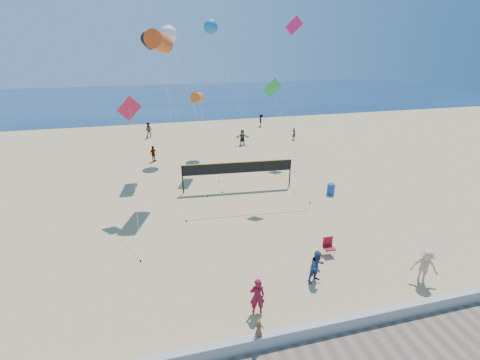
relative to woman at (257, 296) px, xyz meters
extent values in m
plane|color=tan|center=(1.27, 1.28, -0.89)|extent=(120.00, 120.00, 0.00)
cube|color=#10234D|center=(1.27, 63.28, -0.88)|extent=(140.00, 50.00, 0.03)
cube|color=#AEAFAA|center=(1.27, -1.72, -0.59)|extent=(32.00, 0.30, 0.60)
imported|color=maroon|center=(0.00, 0.00, 0.00)|extent=(0.70, 0.51, 1.78)
imported|color=brown|center=(-0.45, -1.67, 0.08)|extent=(0.42, 0.34, 0.75)
imported|color=navy|center=(3.40, 1.23, -0.03)|extent=(0.99, 0.87, 1.72)
imported|color=tan|center=(8.36, -0.10, 0.05)|extent=(1.39, 1.22, 1.87)
imported|color=gray|center=(-4.32, 21.24, -0.10)|extent=(0.92, 0.93, 1.58)
imported|color=gray|center=(5.63, 24.56, 0.00)|extent=(1.70, 0.77, 1.77)
imported|color=gray|center=(12.28, 25.21, -0.17)|extent=(0.49, 0.61, 1.45)
imported|color=gray|center=(-4.82, 30.46, 0.05)|extent=(1.02, 0.86, 1.89)
imported|color=gray|center=(10.48, 32.86, -0.07)|extent=(0.89, 1.20, 1.65)
cube|color=maroon|center=(5.02, 2.98, -0.43)|extent=(0.58, 0.53, 0.06)
cube|color=maroon|center=(5.02, 3.20, -0.12)|extent=(0.56, 0.06, 0.56)
cylinder|color=black|center=(4.79, 2.78, -0.63)|extent=(0.03, 0.29, 0.73)
cylinder|color=black|center=(4.80, 3.19, -0.63)|extent=(0.03, 0.29, 0.73)
cylinder|color=black|center=(5.24, 2.77, -0.63)|extent=(0.03, 0.29, 0.73)
cylinder|color=black|center=(5.25, 3.18, -0.63)|extent=(0.03, 0.29, 0.73)
cylinder|color=#163E92|center=(9.00, 10.07, -0.45)|extent=(0.76, 0.76, 0.87)
cylinder|color=black|center=(-2.08, 12.99, 0.25)|extent=(0.10, 0.10, 2.29)
cylinder|color=black|center=(6.48, 12.31, 0.25)|extent=(0.10, 0.10, 2.29)
cube|color=black|center=(2.20, 12.65, 0.97)|extent=(8.56, 0.70, 0.86)
cube|color=yellow|center=(2.20, 12.65, 1.43)|extent=(8.56, 0.71, 0.06)
cube|color=yellow|center=(1.85, 8.37, -0.88)|extent=(8.76, 0.75, 0.02)
cube|color=yellow|center=(2.54, 16.93, -0.88)|extent=(8.76, 0.75, 0.02)
cylinder|color=#CC4813|center=(-2.90, 13.38, 10.02)|extent=(1.94, 2.99, 1.52)
cylinder|color=silver|center=(-2.58, 10.93, 4.59)|extent=(0.65, 4.92, 10.87)
cylinder|color=black|center=(-2.27, 8.48, -0.84)|extent=(0.08, 0.08, 0.10)
cylinder|color=black|center=(-3.61, 18.92, 10.10)|extent=(1.22, 2.52, 1.34)
cylinder|color=silver|center=(-2.00, 15.41, 4.63)|extent=(3.24, 7.04, 10.95)
cylinder|color=black|center=(-0.38, 11.89, -0.84)|extent=(0.08, 0.08, 0.10)
cylinder|color=orange|center=(-0.13, 17.38, 5.76)|extent=(1.45, 2.19, 1.11)
cylinder|color=silver|center=(0.39, 14.86, 2.46)|extent=(1.05, 5.05, 6.61)
cylinder|color=black|center=(0.91, 12.34, -0.84)|extent=(0.08, 0.08, 0.10)
cube|color=red|center=(-5.14, 11.28, 6.14)|extent=(1.60, 0.56, 1.66)
cylinder|color=silver|center=(-5.10, 8.07, 2.65)|extent=(0.10, 6.42, 6.99)
cylinder|color=black|center=(-5.05, 4.87, -0.84)|extent=(0.08, 0.08, 0.10)
cube|color=green|center=(4.19, 10.90, 7.17)|extent=(1.34, 0.25, 1.34)
cylinder|color=silver|center=(5.49, 9.95, 3.16)|extent=(2.62, 1.93, 8.01)
cylinder|color=black|center=(6.79, 8.99, -0.84)|extent=(0.08, 0.08, 0.10)
cube|color=#C71863|center=(9.39, 20.23, 11.47)|extent=(1.70, 0.30, 1.68)
cylinder|color=silver|center=(8.74, 17.62, 5.31)|extent=(1.33, 5.23, 12.31)
cylinder|color=black|center=(8.08, 15.01, -0.84)|extent=(0.08, 0.08, 0.10)
sphere|color=white|center=(-1.80, 23.33, 10.77)|extent=(1.73, 1.73, 1.49)
cylinder|color=silver|center=(-0.39, 18.91, 4.96)|extent=(2.85, 8.84, 11.62)
cylinder|color=black|center=(1.03, 14.50, -0.84)|extent=(0.08, 0.08, 0.10)
sphere|color=#1870B0|center=(2.39, 24.66, 11.48)|extent=(1.80, 1.80, 1.39)
cylinder|color=silver|center=(3.94, 21.20, 5.32)|extent=(3.12, 6.94, 12.33)
cylinder|color=black|center=(5.50, 17.74, -0.84)|extent=(0.08, 0.08, 0.10)
camera|label=1|loc=(-3.27, -10.12, 9.87)|focal=24.00mm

